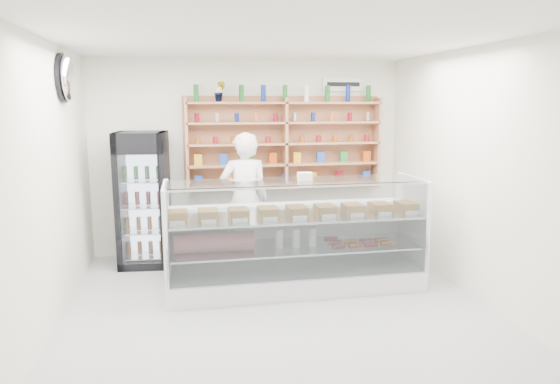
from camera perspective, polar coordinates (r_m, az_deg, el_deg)
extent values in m
plane|color=#9FA0A4|center=(5.31, 0.27, -14.13)|extent=(5.00, 5.00, 0.00)
plane|color=white|center=(4.87, 0.29, 17.43)|extent=(5.00, 5.00, 0.00)
plane|color=white|center=(7.35, -3.51, 4.04)|extent=(4.50, 0.00, 4.50)
plane|color=white|center=(2.56, 11.31, -7.96)|extent=(4.50, 0.00, 4.50)
plane|color=white|center=(4.98, -26.00, 0.07)|extent=(0.00, 5.00, 5.00)
plane|color=white|center=(5.77, 22.78, 1.56)|extent=(0.00, 5.00, 5.00)
cube|color=white|center=(6.04, 1.71, -9.75)|extent=(3.00, 0.85, 0.25)
cube|color=white|center=(6.28, 0.94, -4.77)|extent=(3.00, 0.05, 0.63)
cube|color=silver|center=(5.92, 1.73, -6.25)|extent=(2.88, 0.75, 0.02)
cube|color=silver|center=(5.83, 1.75, -2.77)|extent=(2.94, 0.78, 0.02)
cube|color=silver|center=(5.47, 2.68, -4.79)|extent=(2.94, 0.12, 1.04)
cube|color=silver|center=(5.70, 1.88, 1.23)|extent=(2.94, 0.59, 0.01)
imported|color=silver|center=(6.68, -4.08, -0.90)|extent=(0.67, 0.45, 1.81)
cube|color=black|center=(6.93, -15.33, -0.83)|extent=(0.70, 0.69, 1.81)
cube|color=#330539|center=(6.54, -15.60, 5.31)|extent=(0.64, 0.09, 0.25)
cube|color=silver|center=(6.64, -15.25, -2.01)|extent=(0.55, 0.06, 1.43)
cube|color=#A3704D|center=(7.11, -10.60, 5.22)|extent=(0.04, 0.28, 1.33)
cube|color=#A3704D|center=(7.25, 0.57, 5.49)|extent=(0.04, 0.28, 1.33)
cube|color=#A3704D|center=(7.65, 10.95, 5.55)|extent=(0.04, 0.28, 1.33)
cube|color=#A3704D|center=(7.33, 0.57, 0.88)|extent=(2.80, 0.28, 0.03)
cube|color=#A3704D|center=(7.28, 0.57, 3.21)|extent=(2.80, 0.28, 0.03)
cube|color=#A3704D|center=(7.25, 0.57, 5.57)|extent=(2.80, 0.28, 0.03)
cube|color=#A3704D|center=(7.23, 0.58, 7.93)|extent=(2.80, 0.28, 0.03)
cube|color=#A3704D|center=(7.23, 0.58, 10.15)|extent=(2.80, 0.28, 0.03)
imported|color=#1E6626|center=(7.10, -6.91, 11.33)|extent=(0.17, 0.15, 0.28)
ellipsoid|color=silver|center=(6.08, -23.11, 11.89)|extent=(0.15, 0.50, 0.50)
cube|color=white|center=(7.59, 7.21, 12.12)|extent=(0.62, 0.03, 0.20)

